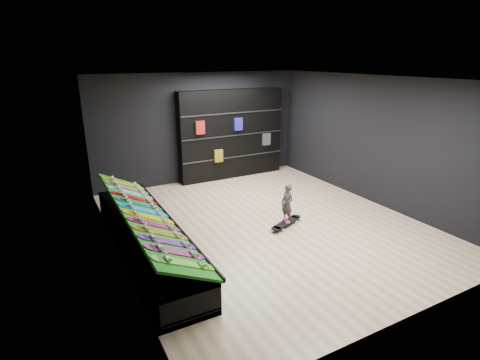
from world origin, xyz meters
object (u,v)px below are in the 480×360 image
back_shelving (231,134)px  child (287,211)px  floor_skateboard (286,224)px  display_rack (146,239)px

back_shelving → child: 3.79m
child → floor_skateboard: bearing=0.0°
display_rack → floor_skateboard: bearing=-6.1°
back_shelving → floor_skateboard: 3.87m
back_shelving → floor_skateboard: bearing=-98.8°
display_rack → back_shelving: (3.45, 3.32, 1.02)m
floor_skateboard → back_shelving: bearing=58.3°
back_shelving → floor_skateboard: (-0.56, -3.63, -1.22)m
display_rack → back_shelving: bearing=43.9°
back_shelving → floor_skateboard: back_shelving is taller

